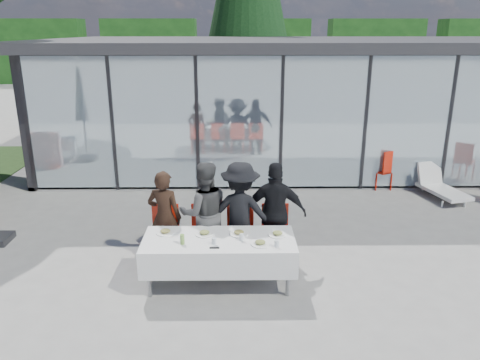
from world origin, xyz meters
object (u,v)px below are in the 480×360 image
dining_table (219,252)px  plate_d (277,234)px  diner_chair_b (205,231)px  diner_chair_c (240,231)px  diner_a (165,217)px  plate_c (239,233)px  diner_chair_a (165,231)px  juice_bottle (182,239)px  plate_a (165,232)px  spare_chair_b (386,168)px  diner_d (276,213)px  diner_b (204,213)px  diner_c (240,213)px  plate_extra (260,243)px  plate_b (204,233)px  folded_eyeglasses (214,248)px  diner_chair_d (275,231)px  lounger (439,186)px

dining_table → plate_d: bearing=7.1°
diner_chair_b → diner_chair_c: 0.59m
diner_a → plate_c: (1.21, -0.61, -0.01)m
diner_chair_a → juice_bottle: size_ratio=6.56×
plate_a → spare_chair_b: 6.28m
diner_d → plate_c: size_ratio=6.10×
diner_chair_a → diner_b: size_ratio=0.57×
plate_d → juice_bottle: (-1.40, -0.28, 0.05)m
diner_a → diner_b: size_ratio=0.92×
plate_d → dining_table: bearing=-172.9°
diner_c → plate_extra: bearing=115.7°
diner_chair_b → juice_bottle: bearing=-105.8°
plate_b → plate_c: bearing=0.2°
diner_d → juice_bottle: (-1.42, -0.93, -0.03)m
plate_extra → folded_eyeglasses: (-0.66, -0.11, -0.02)m
plate_b → juice_bottle: bearing=-133.3°
diner_c → plate_b: size_ratio=6.14×
plate_b → diner_d: bearing=28.6°
diner_chair_a → diner_chair_c: 1.24m
diner_b → diner_chair_d: diner_b is taller
diner_chair_a → spare_chair_b: bearing=37.3°
diner_d → juice_bottle: size_ratio=11.46×
diner_a → diner_chair_c: bearing=-165.3°
dining_table → spare_chair_b: size_ratio=2.32×
diner_chair_b → plate_d: bearing=-29.4°
dining_table → diner_d: bearing=40.0°
plate_a → folded_eyeglasses: bearing=-34.1°
plate_a → diner_chair_a: bearing=99.3°
diner_chair_d → spare_chair_b: size_ratio=1.00×
plate_extra → juice_bottle: bearing=178.3°
diner_c → diner_d: bearing=-170.2°
diner_b → spare_chair_b: (4.12, 3.63, -0.32)m
diner_c → diner_chair_a: bearing=10.2°
diner_b → diner_chair_b: size_ratio=1.76×
spare_chair_b → lounger: size_ratio=0.68×
diner_a → diner_chair_d: 1.83m
dining_table → plate_extra: bearing=-18.9°
diner_b → diner_chair_c: bearing=168.6°
diner_chair_c → folded_eyeglasses: diner_chair_c is taller
diner_c → lounger: size_ratio=1.19×
diner_chair_b → plate_b: size_ratio=3.49×
spare_chair_b → lounger: (1.11, -0.52, -0.28)m
juice_bottle → folded_eyeglasses: 0.49m
plate_d → plate_extra: 0.42m
plate_a → plate_c: bearing=-2.9°
diner_b → folded_eyeglasses: diner_b is taller
diner_c → diner_d: diner_c is taller
diner_chair_b → diner_c: size_ratio=0.57×
diner_chair_a → diner_chair_b: bearing=0.0°
lounger → dining_table: bearing=-142.2°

